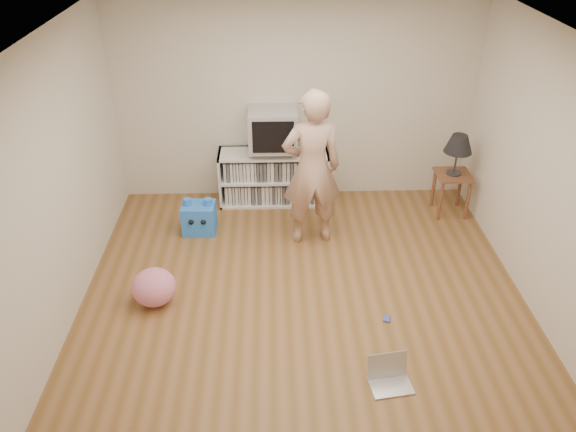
# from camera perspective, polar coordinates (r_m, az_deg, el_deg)

# --- Properties ---
(ground) EXTENTS (4.50, 4.50, 0.00)m
(ground) POSITION_cam_1_polar(r_m,az_deg,el_deg) (5.81, 1.56, -8.27)
(ground) COLOR brown
(ground) RESTS_ON ground
(walls) EXTENTS (4.52, 4.52, 2.60)m
(walls) POSITION_cam_1_polar(r_m,az_deg,el_deg) (5.08, 1.77, 3.12)
(walls) COLOR beige
(walls) RESTS_ON ground
(ceiling) EXTENTS (4.50, 4.50, 0.01)m
(ceiling) POSITION_cam_1_polar(r_m,az_deg,el_deg) (4.61, 2.04, 17.52)
(ceiling) COLOR white
(ceiling) RESTS_ON walls
(media_unit) EXTENTS (1.40, 0.45, 0.70)m
(media_unit) POSITION_cam_1_polar(r_m,az_deg,el_deg) (7.31, -1.47, 4.03)
(media_unit) COLOR white
(media_unit) RESTS_ON ground
(dvd_deck) EXTENTS (0.45, 0.35, 0.07)m
(dvd_deck) POSITION_cam_1_polar(r_m,az_deg,el_deg) (7.13, -1.51, 6.73)
(dvd_deck) COLOR gray
(dvd_deck) RESTS_ON media_unit
(crt_tv) EXTENTS (0.60, 0.53, 0.50)m
(crt_tv) POSITION_cam_1_polar(r_m,az_deg,el_deg) (7.02, -1.54, 8.84)
(crt_tv) COLOR #ACACB2
(crt_tv) RESTS_ON dvd_deck
(side_table) EXTENTS (0.42, 0.42, 0.55)m
(side_table) POSITION_cam_1_polar(r_m,az_deg,el_deg) (7.29, 16.33, 3.20)
(side_table) COLOR brown
(side_table) RESTS_ON ground
(table_lamp) EXTENTS (0.34, 0.34, 0.52)m
(table_lamp) POSITION_cam_1_polar(r_m,az_deg,el_deg) (7.07, 16.95, 6.95)
(table_lamp) COLOR #333333
(table_lamp) RESTS_ON side_table
(person) EXTENTS (0.73, 0.53, 1.84)m
(person) POSITION_cam_1_polar(r_m,az_deg,el_deg) (6.24, 2.42, 4.80)
(person) COLOR tan
(person) RESTS_ON ground
(laptop) EXTENTS (0.39, 0.33, 0.24)m
(laptop) POSITION_cam_1_polar(r_m,az_deg,el_deg) (5.02, 10.23, -15.67)
(laptop) COLOR silver
(laptop) RESTS_ON ground
(playing_cards) EXTENTS (0.08, 0.10, 0.02)m
(playing_cards) POSITION_cam_1_polar(r_m,az_deg,el_deg) (5.62, 9.99, -10.25)
(playing_cards) COLOR #4353B4
(playing_cards) RESTS_ON ground
(plush_blue) EXTENTS (0.40, 0.35, 0.45)m
(plush_blue) POSITION_cam_1_polar(r_m,az_deg,el_deg) (6.80, -9.01, -0.17)
(plush_blue) COLOR #2677FF
(plush_blue) RESTS_ON ground
(plush_pink) EXTENTS (0.56, 0.56, 0.37)m
(plush_pink) POSITION_cam_1_polar(r_m,az_deg,el_deg) (5.79, -13.46, -7.04)
(plush_pink) COLOR pink
(plush_pink) RESTS_ON ground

